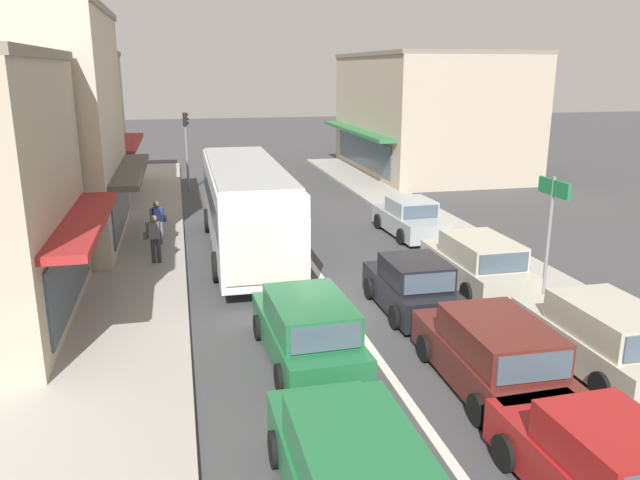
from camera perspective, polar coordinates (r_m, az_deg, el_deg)
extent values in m
plane|color=#3F3F42|center=(17.75, 1.82, -5.86)|extent=(140.00, 140.00, 0.00)
cube|color=silver|center=(21.43, -0.86, -2.07)|extent=(0.20, 28.00, 0.01)
cube|color=#A39E96|center=(23.05, -18.72, -1.47)|extent=(5.20, 44.00, 0.14)
cube|color=#A39E96|center=(25.16, 12.12, 0.37)|extent=(2.80, 44.00, 0.12)
cube|color=maroon|center=(16.89, -20.89, 1.60)|extent=(1.10, 6.91, 0.20)
cube|color=#425160|center=(17.29, -21.85, -2.68)|extent=(0.06, 6.01, 1.80)
cube|color=beige|center=(25.40, -26.70, 8.68)|extent=(7.38, 8.70, 8.35)
cube|color=#4C4742|center=(24.93, -16.99, 6.11)|extent=(1.10, 8.00, 0.20)
cube|color=#425160|center=(25.20, -17.71, 3.13)|extent=(0.06, 6.96, 1.80)
cube|color=#B2A38E|center=(34.69, -23.01, 9.44)|extent=(6.04, 9.49, 7.12)
cube|color=maroon|center=(34.35, -17.11, 8.48)|extent=(1.10, 8.73, 0.20)
cube|color=#425160|center=(34.55, -17.64, 6.29)|extent=(0.06, 7.59, 1.80)
cube|color=gray|center=(34.58, -23.66, 15.49)|extent=(6.20, 9.49, 0.24)
cube|color=#B2A38E|center=(41.15, 9.89, 11.20)|extent=(8.66, 13.85, 7.17)
cube|color=#2D703D|center=(39.64, 3.33, 9.96)|extent=(1.10, 12.74, 0.20)
cube|color=#425160|center=(39.90, 3.89, 8.11)|extent=(0.06, 11.08, 1.80)
cube|color=gray|center=(41.06, 10.13, 16.35)|extent=(8.82, 13.85, 0.24)
cube|color=silver|center=(22.29, -6.80, 3.17)|extent=(2.58, 10.82, 2.70)
cube|color=#425160|center=(22.21, -6.83, 4.20)|extent=(2.62, 10.39, 0.90)
cube|color=beige|center=(17.11, -4.95, -1.23)|extent=(2.25, 0.08, 1.76)
cube|color=#A8A8AC|center=(22.04, -6.91, 6.76)|extent=(2.45, 9.95, 0.12)
cylinder|color=black|center=(25.76, -10.23, 1.78)|extent=(0.27, 0.96, 0.96)
cylinder|color=black|center=(25.95, -4.71, 2.08)|extent=(0.27, 0.96, 0.96)
cylinder|color=black|center=(19.67, -9.44, -2.44)|extent=(0.27, 0.96, 0.96)
cylinder|color=black|center=(19.93, -2.24, -2.00)|extent=(0.27, 0.96, 0.96)
cube|color=#1E6638|center=(14.37, -1.25, -8.92)|extent=(1.94, 4.57, 0.76)
cube|color=#1E6638|center=(13.77, -0.92, -6.77)|extent=(1.74, 2.66, 0.68)
cube|color=#425160|center=(14.97, -2.16, -4.93)|extent=(1.51, 0.12, 0.58)
cube|color=#425160|center=(12.60, 0.58, -8.96)|extent=(1.48, 0.12, 0.54)
cylinder|color=black|center=(15.50, -5.65, -7.95)|extent=(0.21, 0.63, 0.62)
cylinder|color=black|center=(15.85, 0.69, -7.33)|extent=(0.21, 0.63, 0.62)
cylinder|color=black|center=(13.10, -3.62, -12.50)|extent=(0.21, 0.63, 0.62)
cylinder|color=black|center=(13.51, 3.86, -11.59)|extent=(0.21, 0.63, 0.62)
cube|color=#1E6638|center=(9.25, 3.30, -18.80)|extent=(1.66, 2.61, 0.68)
cube|color=#425160|center=(10.32, 1.15, -14.81)|extent=(1.51, 0.07, 0.58)
cylinder|color=black|center=(10.98, -4.10, -18.53)|extent=(0.19, 0.62, 0.62)
cylinder|color=black|center=(11.34, 5.14, -17.36)|extent=(0.19, 0.62, 0.62)
cube|color=#561E19|center=(13.69, 15.19, -10.79)|extent=(1.83, 4.53, 0.76)
cube|color=#561E19|center=(13.11, 16.10, -8.60)|extent=(1.68, 2.62, 0.68)
cube|color=#425160|center=(14.19, 13.63, -6.54)|extent=(1.51, 0.08, 0.58)
cube|color=#425160|center=(12.08, 19.03, -10.99)|extent=(1.48, 0.08, 0.54)
cylinder|color=black|center=(14.54, 9.57, -9.75)|extent=(0.19, 0.62, 0.62)
cylinder|color=black|center=(15.23, 15.83, -8.93)|extent=(0.19, 0.62, 0.62)
cylinder|color=black|center=(12.36, 14.24, -14.83)|extent=(0.19, 0.62, 0.62)
cylinder|color=black|center=(13.17, 21.34, -13.46)|extent=(0.19, 0.62, 0.62)
cube|color=black|center=(17.30, 8.27, -4.77)|extent=(1.65, 3.70, 0.76)
cube|color=black|center=(16.81, 8.72, -2.87)|extent=(1.52, 1.90, 0.64)
cube|color=#425160|center=(17.67, 7.58, -1.91)|extent=(1.40, 0.06, 0.54)
cube|color=#425160|center=(15.96, 9.99, -3.92)|extent=(1.37, 0.06, 0.51)
cylinder|color=black|center=(18.09, 4.55, -4.44)|extent=(0.18, 0.62, 0.62)
cylinder|color=black|center=(18.63, 9.39, -4.01)|extent=(0.18, 0.62, 0.62)
cylinder|color=black|center=(16.13, 6.91, -7.03)|extent=(0.18, 0.62, 0.62)
cylinder|color=black|center=(16.73, 12.24, -6.44)|extent=(0.18, 0.62, 0.62)
cube|color=maroon|center=(10.87, 23.79, -19.04)|extent=(1.78, 3.76, 0.76)
cube|color=maroon|center=(10.31, 25.29, -16.61)|extent=(1.59, 1.96, 0.64)
cube|color=#425160|center=(10.95, 21.98, -14.28)|extent=(1.40, 0.11, 0.54)
cylinder|color=black|center=(11.30, 16.60, -18.15)|extent=(0.20, 0.63, 0.62)
cylinder|color=black|center=(12.15, 23.51, -16.29)|extent=(0.20, 0.63, 0.62)
cube|color=#B7B29E|center=(15.32, 24.05, -8.74)|extent=(1.77, 4.50, 0.76)
cube|color=#B7B29E|center=(14.80, 25.16, -6.69)|extent=(1.64, 2.60, 0.68)
cube|color=#425160|center=(15.78, 22.26, -5.03)|extent=(1.51, 0.06, 0.58)
cylinder|color=black|center=(15.93, 18.52, -8.05)|extent=(0.18, 0.62, 0.62)
cylinder|color=black|center=(16.88, 23.68, -7.24)|extent=(0.18, 0.62, 0.62)
cylinder|color=black|center=(13.94, 24.32, -12.13)|extent=(0.18, 0.62, 0.62)
cube|color=#B7B29E|center=(19.62, 13.98, -2.62)|extent=(1.78, 4.51, 0.76)
cube|color=#B7B29E|center=(19.12, 14.57, -0.88)|extent=(1.65, 2.61, 0.68)
cube|color=#425160|center=(20.26, 12.91, 0.14)|extent=(1.51, 0.07, 0.58)
cube|color=#425160|center=(18.01, 16.45, -2.02)|extent=(1.48, 0.07, 0.54)
cylinder|color=black|center=(20.50, 10.08, -2.23)|extent=(0.18, 0.62, 0.62)
cylinder|color=black|center=(21.22, 14.48, -1.89)|extent=(0.18, 0.62, 0.62)
cylinder|color=black|center=(18.17, 13.31, -4.73)|extent=(0.18, 0.62, 0.62)
cylinder|color=black|center=(18.98, 18.12, -4.22)|extent=(0.18, 0.62, 0.62)
cube|color=#9EA3A8|center=(25.15, 8.20, 1.60)|extent=(1.88, 4.26, 0.72)
cube|color=#9EA3A8|center=(24.91, 8.35, 3.03)|extent=(1.63, 1.86, 0.60)
cube|color=#425160|center=(25.74, 7.54, 3.45)|extent=(1.44, 0.12, 0.51)
cube|color=#425160|center=(24.09, 9.21, 2.57)|extent=(1.41, 0.11, 0.48)
cylinder|color=black|center=(26.02, 5.36, 1.71)|extent=(0.20, 0.63, 0.62)
cylinder|color=black|center=(26.65, 8.83, 1.92)|extent=(0.20, 0.63, 0.62)
cylinder|color=black|center=(23.75, 7.46, 0.32)|extent=(0.20, 0.63, 0.62)
cylinder|color=black|center=(24.44, 11.19, 0.58)|extent=(0.20, 0.63, 0.62)
cylinder|color=gray|center=(34.63, -12.08, 7.87)|extent=(0.12, 0.12, 4.20)
cube|color=black|center=(34.46, -12.25, 10.75)|extent=(0.24, 0.24, 0.68)
sphere|color=red|center=(34.44, -12.03, 11.15)|extent=(0.13, 0.13, 0.13)
sphere|color=black|center=(34.46, -12.01, 10.78)|extent=(0.13, 0.13, 0.13)
sphere|color=black|center=(34.48, -11.99, 10.42)|extent=(0.13, 0.13, 0.13)
cylinder|color=gray|center=(18.54, 20.14, -0.04)|extent=(0.10, 0.10, 3.60)
cube|color=#19753D|center=(18.21, 20.61, 4.50)|extent=(0.08, 1.40, 0.44)
cube|color=white|center=(18.23, 20.72, 4.50)|extent=(0.01, 1.10, 0.10)
cylinder|color=#333338|center=(21.54, -14.53, -0.94)|extent=(0.14, 0.14, 0.84)
cylinder|color=#333338|center=(21.58, -15.00, -0.94)|extent=(0.14, 0.14, 0.84)
cube|color=slate|center=(21.38, -14.89, 0.86)|extent=(0.39, 0.28, 0.56)
sphere|color=#9E7051|center=(21.28, -14.96, 1.90)|extent=(0.22, 0.22, 0.22)
cylinder|color=slate|center=(21.33, -14.26, 0.87)|extent=(0.09, 0.09, 0.54)
cylinder|color=slate|center=(21.43, -15.52, 0.85)|extent=(0.09, 0.09, 0.54)
cube|color=brown|center=(21.47, -15.68, 0.36)|extent=(0.14, 0.25, 0.22)
cylinder|color=#4C4742|center=(23.74, -14.76, 0.55)|extent=(0.14, 0.14, 0.84)
cylinder|color=#4C4742|center=(23.83, -14.40, 0.63)|extent=(0.14, 0.14, 0.84)
cube|color=#3351A8|center=(23.62, -14.69, 2.23)|extent=(0.42, 0.39, 0.56)
sphere|color=#9E7051|center=(23.53, -14.76, 3.18)|extent=(0.22, 0.22, 0.22)
cylinder|color=#3351A8|center=(23.49, -15.18, 2.13)|extent=(0.09, 0.09, 0.54)
cylinder|color=#3351A8|center=(23.75, -14.21, 2.33)|extent=(0.09, 0.09, 0.54)
cube|color=black|center=(23.84, -14.07, 1.94)|extent=(0.22, 0.25, 0.22)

